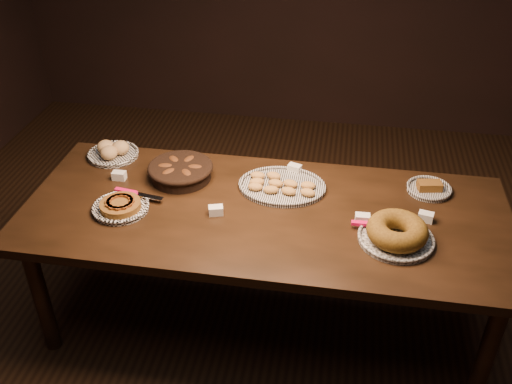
% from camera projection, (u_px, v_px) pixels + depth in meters
% --- Properties ---
extents(ground, '(5.00, 5.00, 0.00)m').
position_uv_depth(ground, '(264.00, 318.00, 3.23)').
color(ground, black).
rests_on(ground, ground).
extents(buffet_table, '(2.40, 1.00, 0.75)m').
position_uv_depth(buffet_table, '(265.00, 222.00, 2.85)').
color(buffet_table, black).
rests_on(buffet_table, ground).
extents(apple_tart_plate, '(0.33, 0.28, 0.05)m').
position_uv_depth(apple_tart_plate, '(121.00, 206.00, 2.81)').
color(apple_tart_plate, white).
rests_on(apple_tart_plate, buffet_table).
extents(madeleine_platter, '(0.45, 0.37, 0.05)m').
position_uv_depth(madeleine_platter, '(281.00, 186.00, 2.96)').
color(madeleine_platter, black).
rests_on(madeleine_platter, buffet_table).
extents(bundt_cake_plate, '(0.38, 0.35, 0.11)m').
position_uv_depth(bundt_cake_plate, '(397.00, 233.00, 2.59)').
color(bundt_cake_plate, black).
rests_on(bundt_cake_plate, buffet_table).
extents(croissant_basket, '(0.42, 0.42, 0.09)m').
position_uv_depth(croissant_basket, '(181.00, 170.00, 3.03)').
color(croissant_basket, black).
rests_on(croissant_basket, buffet_table).
extents(bread_roll_plate, '(0.29, 0.29, 0.09)m').
position_uv_depth(bread_roll_plate, '(112.00, 152.00, 3.23)').
color(bread_roll_plate, white).
rests_on(bread_roll_plate, buffet_table).
extents(loaf_plate, '(0.23, 0.23, 0.05)m').
position_uv_depth(loaf_plate, '(429.00, 188.00, 2.94)').
color(loaf_plate, black).
rests_on(loaf_plate, buffet_table).
extents(tent_cards, '(1.66, 0.52, 0.04)m').
position_uv_depth(tent_cards, '(280.00, 197.00, 2.87)').
color(tent_cards, white).
rests_on(tent_cards, buffet_table).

